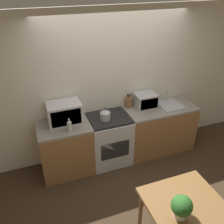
{
  "coord_description": "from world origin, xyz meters",
  "views": [
    {
      "loc": [
        -1.41,
        -2.66,
        3.04
      ],
      "look_at": [
        -0.2,
        0.6,
        1.05
      ],
      "focal_mm": 40.0,
      "sensor_mm": 36.0,
      "label": 1
    }
  ],
  "objects_px": {
    "microwave": "(64,113)",
    "stove_range": "(109,139)",
    "kettle": "(105,114)",
    "dining_table": "(184,208)",
    "bottle": "(70,126)",
    "toaster_oven": "(145,100)"
  },
  "relations": [
    {
      "from": "stove_range",
      "to": "dining_table",
      "type": "relative_size",
      "value": 1.04
    },
    {
      "from": "toaster_oven",
      "to": "dining_table",
      "type": "distance_m",
      "value": 2.07
    },
    {
      "from": "stove_range",
      "to": "toaster_oven",
      "type": "xyz_separation_m",
      "value": [
        0.74,
        0.13,
        0.58
      ]
    },
    {
      "from": "microwave",
      "to": "bottle",
      "type": "xyz_separation_m",
      "value": [
        0.02,
        -0.29,
        -0.08
      ]
    },
    {
      "from": "bottle",
      "to": "dining_table",
      "type": "bearing_deg",
      "value": -60.55
    },
    {
      "from": "microwave",
      "to": "bottle",
      "type": "bearing_deg",
      "value": -86.49
    },
    {
      "from": "microwave",
      "to": "dining_table",
      "type": "xyz_separation_m",
      "value": [
        0.96,
        -1.95,
        -0.4
      ]
    },
    {
      "from": "kettle",
      "to": "microwave",
      "type": "distance_m",
      "value": 0.66
    },
    {
      "from": "kettle",
      "to": "toaster_oven",
      "type": "xyz_separation_m",
      "value": [
        0.82,
        0.17,
        0.03
      ]
    },
    {
      "from": "bottle",
      "to": "toaster_oven",
      "type": "bearing_deg",
      "value": 12.16
    },
    {
      "from": "bottle",
      "to": "kettle",
      "type": "bearing_deg",
      "value": 12.5
    },
    {
      "from": "microwave",
      "to": "toaster_oven",
      "type": "xyz_separation_m",
      "value": [
        1.45,
        0.02,
        -0.05
      ]
    },
    {
      "from": "stove_range",
      "to": "dining_table",
      "type": "distance_m",
      "value": 1.88
    },
    {
      "from": "microwave",
      "to": "dining_table",
      "type": "bearing_deg",
      "value": -63.86
    },
    {
      "from": "stove_range",
      "to": "bottle",
      "type": "relative_size",
      "value": 4.12
    },
    {
      "from": "kettle",
      "to": "bottle",
      "type": "xyz_separation_m",
      "value": [
        -0.62,
        -0.14,
        -0.01
      ]
    },
    {
      "from": "stove_range",
      "to": "bottle",
      "type": "height_order",
      "value": "bottle"
    },
    {
      "from": "microwave",
      "to": "stove_range",
      "type": "bearing_deg",
      "value": -8.69
    },
    {
      "from": "microwave",
      "to": "bottle",
      "type": "distance_m",
      "value": 0.3
    },
    {
      "from": "bottle",
      "to": "toaster_oven",
      "type": "relative_size",
      "value": 0.58
    },
    {
      "from": "dining_table",
      "to": "kettle",
      "type": "bearing_deg",
      "value": 100.15
    },
    {
      "from": "kettle",
      "to": "dining_table",
      "type": "relative_size",
      "value": 0.25
    }
  ]
}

